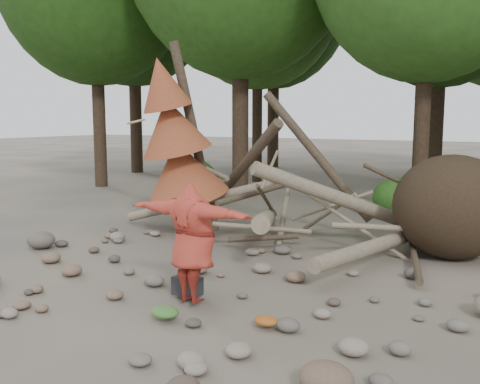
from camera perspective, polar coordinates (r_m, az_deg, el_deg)
The scene contains 11 objects.
ground at distance 7.95m, azimuth -3.05°, elevation -11.55°, with size 120.00×120.00×0.00m, color #514C44.
deadfall_pile at distance 10.85m, azimuth 18.58°, elevation -1.51°, with size 8.55×5.24×3.30m.
dead_conifer at distance 12.06m, azimuth -6.81°, elevation 5.29°, with size 2.06×2.16×4.35m.
bush_left at distance 16.66m, azimuth -5.42°, elevation 1.20°, with size 1.80×1.80×1.44m, color #224B14.
bush_mid at distance 14.60m, azimuth 16.64°, elevation -0.66°, with size 1.40×1.40×1.12m, color #2C5F1B.
frisbee_thrower at distance 7.50m, azimuth -5.11°, elevation -5.41°, with size 2.27×0.71×2.57m.
backpack at distance 8.04m, azimuth -5.63°, elevation -10.33°, with size 0.40×0.27×0.27m, color black.
cloth_green at distance 7.25m, azimuth -8.00°, elevation -12.93°, with size 0.39×0.33×0.15m, color #3D712D.
cloth_orange at distance 6.96m, azimuth 2.80°, elevation -13.93°, with size 0.31×0.25×0.11m, color #9F511B.
boulder_front_right at distance 5.49m, azimuth 9.21°, elevation -19.08°, with size 0.54×0.48×0.32m, color brown.
boulder_mid_left at distance 11.69m, azimuth -20.47°, elevation -4.80°, with size 0.59×0.53×0.36m, color #5F5850.
Camera 1 is at (4.10, -6.27, 2.64)m, focal length 40.00 mm.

